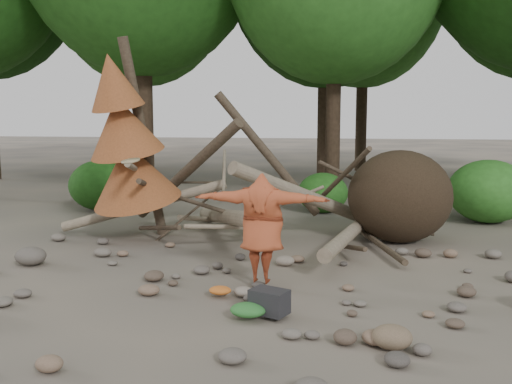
# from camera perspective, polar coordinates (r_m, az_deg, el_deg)

# --- Properties ---
(ground) EXTENTS (120.00, 120.00, 0.00)m
(ground) POSITION_cam_1_polar(r_m,az_deg,el_deg) (8.62, -1.45, -10.60)
(ground) COLOR #514C44
(ground) RESTS_ON ground
(deadfall_pile) EXTENTS (8.55, 5.24, 3.30)m
(deadfall_pile) POSITION_cam_1_polar(r_m,az_deg,el_deg) (12.40, 11.53, -0.60)
(deadfall_pile) COLOR #332619
(deadfall_pile) RESTS_ON ground
(dead_conifer) EXTENTS (2.06, 2.16, 4.35)m
(dead_conifer) POSITION_cam_1_polar(r_m,az_deg,el_deg) (12.34, -12.82, 4.74)
(dead_conifer) COLOR #4C3F30
(dead_conifer) RESTS_ON ground
(bush_left) EXTENTS (1.80, 1.80, 1.44)m
(bush_left) POSITION_cam_1_polar(r_m,az_deg,el_deg) (16.91, -15.25, 0.67)
(bush_left) COLOR #1E5316
(bush_left) RESTS_ON ground
(bush_mid) EXTENTS (1.40, 1.40, 1.12)m
(bush_mid) POSITION_cam_1_polar(r_m,az_deg,el_deg) (16.00, 6.70, -0.07)
(bush_mid) COLOR #29691E
(bush_mid) RESTS_ON ground
(bush_right) EXTENTS (2.00, 2.00, 1.60)m
(bush_right) POSITION_cam_1_polar(r_m,az_deg,el_deg) (15.54, 22.22, 0.07)
(bush_right) COLOR #337D26
(bush_right) RESTS_ON ground
(frisbee_thrower) EXTENTS (3.29, 0.81, 1.98)m
(frisbee_thrower) POSITION_cam_1_polar(r_m,az_deg,el_deg) (8.95, 0.57, -3.62)
(frisbee_thrower) COLOR #AC4726
(frisbee_thrower) RESTS_ON ground
(backpack) EXTENTS (0.58, 0.49, 0.33)m
(backpack) POSITION_cam_1_polar(r_m,az_deg,el_deg) (7.81, 1.34, -11.31)
(backpack) COLOR black
(backpack) RESTS_ON ground
(cloth_green) EXTENTS (0.48, 0.40, 0.18)m
(cloth_green) POSITION_cam_1_polar(r_m,az_deg,el_deg) (7.74, -0.80, -12.06)
(cloth_green) COLOR #2B6C2C
(cloth_green) RESTS_ON ground
(cloth_orange) EXTENTS (0.34, 0.28, 0.12)m
(cloth_orange) POSITION_cam_1_polar(r_m,az_deg,el_deg) (8.66, -3.60, -10.10)
(cloth_orange) COLOR #C16021
(cloth_orange) RESTS_ON ground
(boulder_front_right) EXTENTS (0.47, 0.43, 0.28)m
(boulder_front_right) POSITION_cam_1_polar(r_m,az_deg,el_deg) (7.03, 13.45, -13.92)
(boulder_front_right) COLOR #756049
(boulder_front_right) RESTS_ON ground
(boulder_mid_left) EXTENTS (0.56, 0.51, 0.34)m
(boulder_mid_left) POSITION_cam_1_polar(r_m,az_deg,el_deg) (11.18, -21.61, -5.97)
(boulder_mid_left) COLOR #5C554D
(boulder_mid_left) RESTS_ON ground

